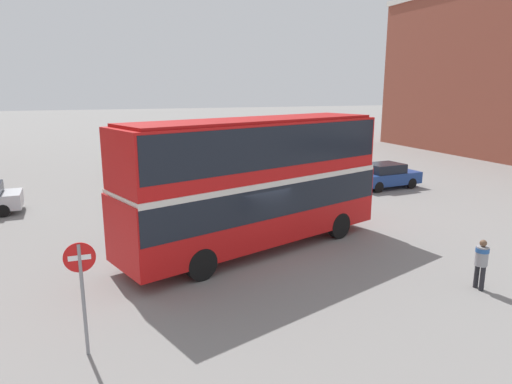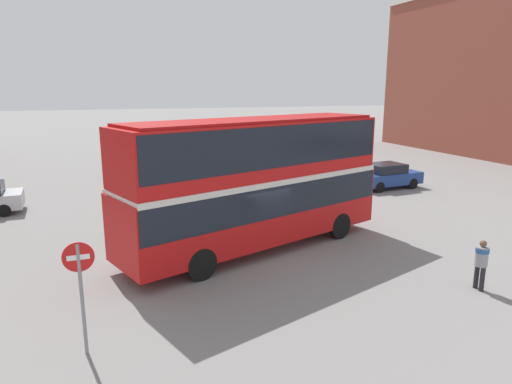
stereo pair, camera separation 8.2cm
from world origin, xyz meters
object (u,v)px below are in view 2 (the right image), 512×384
at_px(pedestrian_foreground, 481,260).
at_px(no_entry_sign, 80,279).
at_px(double_decker_bus, 256,176).
at_px(parked_car_side_street, 386,176).
at_px(parked_car_kerb_near, 152,164).

bearing_deg(pedestrian_foreground, no_entry_sign, 1.81).
relative_size(double_decker_bus, parked_car_side_street, 2.54).
distance_m(double_decker_bus, pedestrian_foreground, 7.80).
relative_size(parked_car_side_street, no_entry_sign, 1.58).
height_order(pedestrian_foreground, parked_car_kerb_near, parked_car_kerb_near).
height_order(double_decker_bus, no_entry_sign, double_decker_bus).
xyz_separation_m(pedestrian_foreground, no_entry_sign, (-11.06, 0.34, 0.86)).
height_order(parked_car_kerb_near, no_entry_sign, no_entry_sign).
distance_m(double_decker_bus, parked_car_kerb_near, 16.26).
xyz_separation_m(pedestrian_foreground, parked_car_side_street, (5.86, 13.00, -0.20)).
relative_size(pedestrian_foreground, no_entry_sign, 0.58).
relative_size(parked_car_kerb_near, parked_car_side_street, 1.02).
bearing_deg(pedestrian_foreground, double_decker_bus, -44.23).
bearing_deg(double_decker_bus, parked_car_side_street, 14.76).
height_order(parked_car_side_street, no_entry_sign, no_entry_sign).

